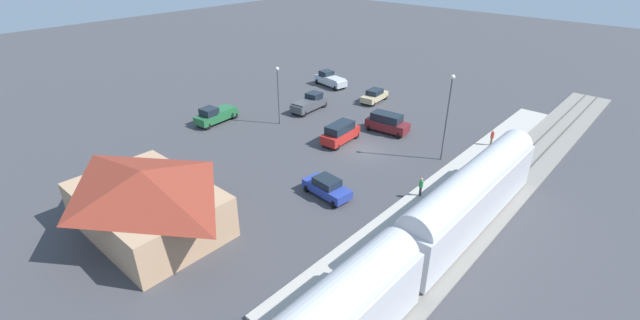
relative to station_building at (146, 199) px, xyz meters
The scene contains 15 objects.
ground_plane 22.51m from the station_building, 100.31° to the right, with size 200.00×200.00×0.00m, color #424247.
railway_track 28.54m from the station_building, 129.29° to the right, with size 4.80×70.00×0.30m.
platform 26.19m from the station_building, 122.47° to the right, with size 3.20×46.00×0.30m.
station_building is the anchor object (origin of this frame).
pedestrian_on_platform 22.05m from the station_building, 127.24° to the right, with size 0.36×0.36×1.71m.
pedestrian_waiting_far 34.42m from the station_building, 113.72° to the right, with size 0.36×0.36×1.71m.
sedan_tan 35.35m from the station_building, 83.72° to the right, with size 2.25×4.65×1.74m.
pickup_green 21.37m from the station_building, 49.40° to the right, with size 2.43×5.55×2.14m.
suv_maroon 27.84m from the station_building, 96.51° to the right, with size 5.07×2.77×2.22m.
pickup_silver 38.70m from the station_building, 70.46° to the right, with size 5.65×3.18×2.14m.
pickup_charcoal 28.09m from the station_building, 72.93° to the right, with size 2.37×5.53×2.14m.
suv_red 21.91m from the station_building, 92.47° to the right, with size 2.32×5.03×2.22m.
sedan_blue 14.48m from the station_building, 119.44° to the right, with size 4.66×2.60×1.74m.
light_pole_near_platform 27.95m from the station_building, 113.75° to the right, with size 0.44×0.44×8.80m.
light_pole_lot_center 22.56m from the station_building, 69.54° to the right, with size 0.44×0.44×6.97m.
Camera 1 is at (-23.75, 33.64, 20.05)m, focal length 24.11 mm.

